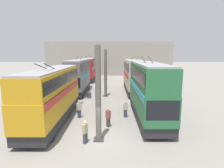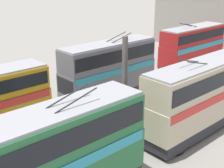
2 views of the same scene
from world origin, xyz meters
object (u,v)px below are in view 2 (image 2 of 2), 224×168
(bus_right_mid, at_px, (109,68))
(bus_right_far, at_px, (193,46))
(bus_left_near, at_px, (52,157))
(bus_left_far, at_px, (201,93))
(oil_drum, at_px, (94,113))

(bus_right_mid, xyz_separation_m, bus_right_far, (12.81, -0.00, -0.02))
(bus_left_near, bearing_deg, bus_left_far, -0.00)
(bus_left_far, height_order, bus_right_far, bus_left_far)
(bus_left_near, height_order, oil_drum, bus_left_near)
(bus_left_far, xyz_separation_m, oil_drum, (-4.28, 6.70, -2.52))
(bus_right_mid, relative_size, bus_right_far, 1.02)
(bus_left_near, distance_m, bus_right_mid, 14.35)
(bus_right_far, height_order, oil_drum, bus_right_far)
(bus_right_far, relative_size, oil_drum, 10.78)
(bus_right_far, xyz_separation_m, oil_drum, (-16.32, -2.12, -2.52))
(bus_left_near, distance_m, oil_drum, 10.60)
(bus_right_mid, distance_m, bus_right_far, 12.81)
(bus_left_far, height_order, bus_right_mid, bus_right_mid)
(bus_left_near, xyz_separation_m, bus_right_far, (24.12, 8.83, -0.07))
(bus_left_far, bearing_deg, oil_drum, 122.59)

